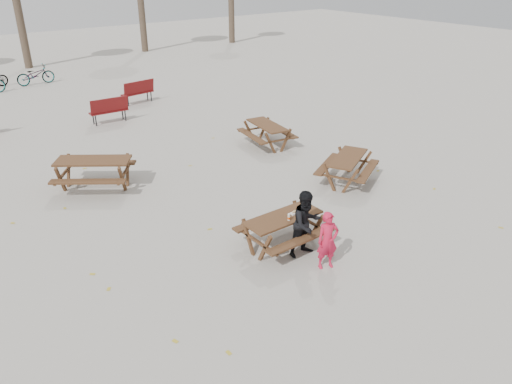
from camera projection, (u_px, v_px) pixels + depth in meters
ground at (282, 246)px, 11.40m from camera, size 80.00×80.00×0.00m
main_picnic_table at (283, 224)px, 11.15m from camera, size 1.80×1.45×0.78m
food_tray at (294, 213)px, 11.17m from camera, size 0.18×0.11×0.03m
bread_roll at (295, 211)px, 11.16m from camera, size 0.14×0.06×0.05m
soda_bottle at (289, 217)px, 10.88m from camera, size 0.07×0.07×0.17m
child at (328, 241)px, 10.39m from camera, size 0.55×0.45×1.29m
adult at (306, 224)px, 10.80m from camera, size 0.77×0.61×1.53m
picnic_table_east at (347, 169)px, 14.50m from camera, size 2.28×2.13×0.78m
picnic_table_north at (95, 174)px, 14.07m from camera, size 2.61×2.52×0.88m
picnic_table_far at (267, 135)px, 17.28m from camera, size 1.71×2.01×0.78m
park_bench_row at (37, 116)px, 18.90m from camera, size 11.26×2.61×1.03m
fallen_leaves at (237, 202)px, 13.47m from camera, size 11.00×11.00×0.01m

